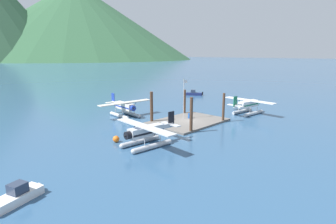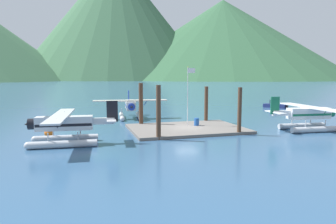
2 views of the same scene
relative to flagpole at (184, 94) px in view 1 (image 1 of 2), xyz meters
The scene contains 15 objects.
ground_plane 4.82m from the flagpole, 117.02° to the right, with size 1200.00×1200.00×0.00m, color #2D5175.
dock_platform 4.68m from the flagpole, 117.02° to the right, with size 12.51×8.82×0.30m, color #66605B.
piling_near_left 7.94m from the flagpole, 131.86° to the right, with size 0.45×0.45×5.23m, color #4C3323.
piling_near_right 6.99m from the flagpole, 58.56° to the right, with size 0.41×0.41×4.91m, color #4C3323.
piling_far_left 6.08m from the flagpole, 153.05° to the left, with size 0.50×0.50×5.23m, color #4C3323.
piling_far_right 4.94m from the flagpole, 38.67° to the left, with size 0.46×0.46×4.72m, color #4C3323.
flagpole is the anchor object (origin of this frame).
fuel_drum 3.90m from the flagpole, 40.90° to the right, with size 0.62×0.62×0.88m.
mooring_buoy 15.92m from the flagpole, behind, with size 0.86×0.86×0.86m, color orange.
mountain_ridge_centre_peak 500.66m from the flagpole, 63.17° to the left, with size 411.88×411.88×132.46m.
seaplane_cream_bow_left 11.35m from the flagpole, 118.87° to the left, with size 10.49×7.96×3.84m.
seaplane_white_stbd_aft 13.76m from the flagpole, 24.96° to the right, with size 7.96×10.49×3.84m.
seaplane_silver_port_aft 14.99m from the flagpole, 158.25° to the right, with size 7.97×10.48×3.84m.
boat_white_open_sw 30.75m from the flagpole, 164.95° to the right, with size 4.73×2.71×1.50m.
boat_navy_open_east 29.20m from the flagpole, 34.89° to the left, with size 3.52×4.35×1.50m.
Camera 1 is at (-34.68, -28.36, 11.41)m, focal length 29.37 mm.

